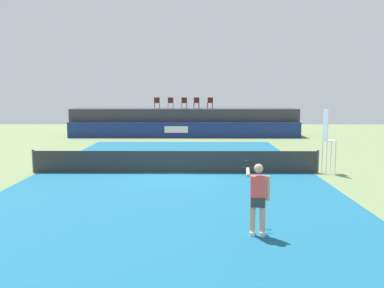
{
  "coord_description": "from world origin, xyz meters",
  "views": [
    {
      "loc": [
        0.88,
        -17.18,
        3.46
      ],
      "look_at": [
        0.72,
        2.0,
        1.0
      ],
      "focal_mm": 37.46,
      "sensor_mm": 36.0,
      "label": 1
    }
  ],
  "objects": [
    {
      "name": "spectator_chair_left",
      "position": [
        -1.12,
        15.18,
        2.69
      ],
      "size": [
        0.47,
        0.47,
        0.89
      ],
      "color": "#561919",
      "rests_on": "spectator_platform"
    },
    {
      "name": "court_inner",
      "position": [
        0.0,
        0.0,
        0.0
      ],
      "size": [
        12.0,
        22.0,
        0.0
      ],
      "primitive_type": "cube",
      "color": "#16597A",
      "rests_on": "ground"
    },
    {
      "name": "spectator_chair_center",
      "position": [
        -0.02,
        15.08,
        2.69
      ],
      "size": [
        0.46,
        0.46,
        0.89
      ],
      "color": "#561919",
      "rests_on": "spectator_platform"
    },
    {
      "name": "spectator_chair_far_left",
      "position": [
        -2.22,
        15.2,
        2.69
      ],
      "size": [
        0.47,
        0.47,
        0.89
      ],
      "color": "#561919",
      "rests_on": "spectator_platform"
    },
    {
      "name": "ground_plane",
      "position": [
        0.0,
        3.0,
        0.0
      ],
      "size": [
        48.0,
        48.0,
        0.0
      ],
      "primitive_type": "plane",
      "color": "#6B7F51"
    },
    {
      "name": "net_post_far",
      "position": [
        6.2,
        0.0,
        0.5
      ],
      "size": [
        0.1,
        0.1,
        1.0
      ],
      "primitive_type": "cylinder",
      "color": "#4C4C51",
      "rests_on": "ground"
    },
    {
      "name": "net_post_near",
      "position": [
        -6.2,
        0.0,
        0.5
      ],
      "size": [
        0.1,
        0.1,
        1.0
      ],
      "primitive_type": "cylinder",
      "color": "#4C4C51",
      "rests_on": "ground"
    },
    {
      "name": "tennis_net",
      "position": [
        0.0,
        0.0,
        0.47
      ],
      "size": [
        12.4,
        0.02,
        0.95
      ],
      "primitive_type": "cube",
      "color": "#2D2D2D",
      "rests_on": "ground"
    },
    {
      "name": "spectator_chair_right",
      "position": [
        0.97,
        15.31,
        2.69
      ],
      "size": [
        0.47,
        0.47,
        0.89
      ],
      "color": "#561919",
      "rests_on": "spectator_platform"
    },
    {
      "name": "tennis_player",
      "position": [
        2.4,
        -7.7,
        0.96
      ],
      "size": [
        0.6,
        1.18,
        1.77
      ],
      "color": "white",
      "rests_on": "court_inner"
    },
    {
      "name": "spectator_platform",
      "position": [
        0.0,
        15.3,
        1.1
      ],
      "size": [
        18.0,
        2.8,
        2.2
      ],
      "primitive_type": "cube",
      "color": "#38383D",
      "rests_on": "ground"
    },
    {
      "name": "tennis_ball",
      "position": [
        -3.21,
        3.27,
        0.04
      ],
      "size": [
        0.07,
        0.07,
        0.07
      ],
      "primitive_type": "sphere",
      "color": "#D8EA33",
      "rests_on": "court_inner"
    },
    {
      "name": "umpire_chair",
      "position": [
        6.56,
        -0.02,
        1.59
      ],
      "size": [
        0.5,
        0.5,
        2.76
      ],
      "color": "white",
      "rests_on": "ground"
    },
    {
      "name": "sponsor_wall",
      "position": [
        -0.0,
        13.5,
        0.6
      ],
      "size": [
        18.0,
        0.22,
        1.2
      ],
      "color": "navy",
      "rests_on": "ground"
    },
    {
      "name": "spectator_chair_far_right",
      "position": [
        2.07,
        15.5,
        2.69
      ],
      "size": [
        0.48,
        0.48,
        0.89
      ],
      "color": "#561919",
      "rests_on": "spectator_platform"
    }
  ]
}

